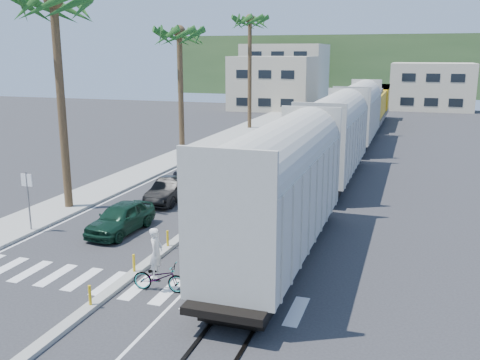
% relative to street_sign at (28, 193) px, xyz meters
% --- Properties ---
extents(ground, '(140.00, 140.00, 0.00)m').
position_rel_street_sign_xyz_m(ground, '(7.30, -2.00, -1.97)').
color(ground, '#28282B').
rests_on(ground, ground).
extents(sidewalk, '(3.00, 90.00, 0.15)m').
position_rel_street_sign_xyz_m(sidewalk, '(-1.20, 23.00, -1.90)').
color(sidewalk, gray).
rests_on(sidewalk, ground).
extents(rails, '(1.56, 100.00, 0.06)m').
position_rel_street_sign_xyz_m(rails, '(12.30, 26.00, -1.94)').
color(rails, black).
rests_on(rails, ground).
extents(median, '(0.45, 60.00, 0.85)m').
position_rel_street_sign_xyz_m(median, '(7.30, 17.96, -1.88)').
color(median, gray).
rests_on(median, ground).
extents(crosswalk, '(14.00, 2.20, 0.01)m').
position_rel_street_sign_xyz_m(crosswalk, '(7.30, -4.00, -1.97)').
color(crosswalk, silver).
rests_on(crosswalk, ground).
extents(lane_markings, '(9.42, 90.00, 0.01)m').
position_rel_street_sign_xyz_m(lane_markings, '(5.15, 23.00, -1.97)').
color(lane_markings, silver).
rests_on(lane_markings, ground).
extents(freight_train, '(3.00, 60.94, 5.85)m').
position_rel_street_sign_xyz_m(freight_train, '(12.30, 20.92, 0.93)').
color(freight_train, '#ADAC9F').
rests_on(freight_train, ground).
extents(palm_trees, '(3.50, 37.20, 13.75)m').
position_rel_street_sign_xyz_m(palm_trees, '(-0.80, 20.70, 8.84)').
color(palm_trees, brown).
rests_on(palm_trees, ground).
extents(street_sign, '(0.60, 0.08, 3.00)m').
position_rel_street_sign_xyz_m(street_sign, '(0.00, 0.00, 0.00)').
color(street_sign, slate).
rests_on(street_sign, ground).
extents(buildings, '(38.00, 27.00, 10.00)m').
position_rel_street_sign_xyz_m(buildings, '(0.89, 69.66, 2.39)').
color(buildings, '#B9B093').
rests_on(buildings, ground).
extents(hillside, '(80.00, 20.00, 12.00)m').
position_rel_street_sign_xyz_m(hillside, '(7.30, 98.00, 4.03)').
color(hillside, '#385628').
rests_on(hillside, ground).
extents(car_lead, '(2.14, 4.46, 1.46)m').
position_rel_street_sign_xyz_m(car_lead, '(4.16, 1.36, -1.24)').
color(car_lead, black).
rests_on(car_lead, ground).
extents(car_second, '(1.67, 4.32, 1.40)m').
position_rel_street_sign_xyz_m(car_second, '(4.04, 7.06, -1.27)').
color(car_second, black).
rests_on(car_second, ground).
extents(car_third, '(2.16, 4.97, 1.42)m').
position_rel_street_sign_xyz_m(car_third, '(3.30, 13.03, -1.26)').
color(car_third, black).
rests_on(car_third, ground).
extents(car_rear, '(2.06, 4.28, 1.17)m').
position_rel_street_sign_xyz_m(car_rear, '(4.32, 17.33, -1.38)').
color(car_rear, '#B1B4B6').
rests_on(car_rear, ground).
extents(cyclist, '(1.07, 2.15, 2.40)m').
position_rel_street_sign_xyz_m(cyclist, '(8.88, -3.99, -1.20)').
color(cyclist, '#9EA0A5').
rests_on(cyclist, ground).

